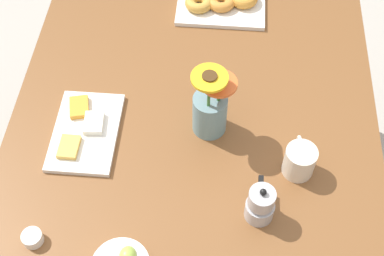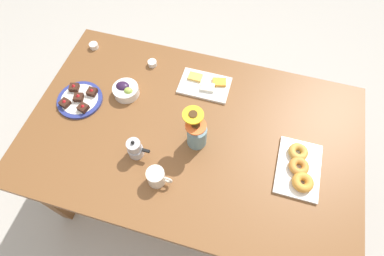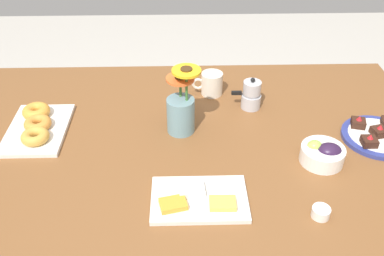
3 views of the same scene
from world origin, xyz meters
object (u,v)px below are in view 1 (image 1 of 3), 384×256
Objects in this scene: croissant_platter at (222,3)px; moka_pot at (260,205)px; coffee_mug at (300,160)px; jam_cup_berry at (32,238)px; cheese_platter at (85,130)px; flower_vase at (210,109)px; dining_table at (192,154)px.

moka_pot is (-0.72, -0.12, 0.03)m from croissant_platter.
jam_cup_berry is at bearing 111.60° from coffee_mug.
cheese_platter is at bearing 66.27° from moka_pot.
cheese_platter is 0.34m from flower_vase.
coffee_mug is at bearing -68.40° from jam_cup_berry.
croissant_platter is 0.92m from jam_cup_berry.
croissant_platter reaches higher than jam_cup_berry.
flower_vase is at bearing -47.34° from jam_cup_berry.
cheese_platter is at bearing 82.93° from coffee_mug.
croissant_platter is 1.20× the size of flower_vase.
flower_vase is (0.36, -0.39, 0.06)m from jam_cup_berry.
jam_cup_berry is (-0.25, 0.62, -0.03)m from coffee_mug.
croissant_platter is at bearing -25.53° from jam_cup_berry.
coffee_mug is at bearing -116.22° from flower_vase.
flower_vase reaches higher than cheese_platter.
coffee_mug reaches higher than dining_table.
cheese_platter reaches higher than dining_table.
croissant_platter reaches higher than cheese_platter.
flower_vase reaches higher than jam_cup_berry.
cheese_platter is 0.62m from croissant_platter.
coffee_mug is 2.37× the size of jam_cup_berry.
moka_pot is at bearing -151.64° from flower_vase.
jam_cup_berry is 0.40× the size of moka_pot.
cheese_platter is (0.07, 0.56, -0.03)m from coffee_mug.
moka_pot is at bearing 144.22° from coffee_mug.
coffee_mug is 0.57m from cheese_platter.
croissant_platter is 2.35× the size of moka_pot.
moka_pot is (-0.21, -0.18, 0.13)m from dining_table.
cheese_platter is 2.18× the size of moka_pot.
dining_table is at bearing -46.72° from jam_cup_berry.
croissant_platter is 5.83× the size of jam_cup_berry.
jam_cup_berry is at bearing 169.27° from cheese_platter.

